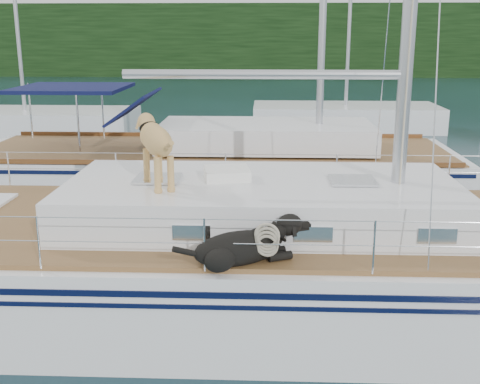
{
  "coord_description": "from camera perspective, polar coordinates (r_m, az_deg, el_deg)",
  "views": [
    {
      "loc": [
        0.83,
        -7.79,
        3.74
      ],
      "look_at": [
        0.5,
        0.2,
        1.6
      ],
      "focal_mm": 45.0,
      "sensor_mm": 36.0,
      "label": 1
    }
  ],
  "objects": [
    {
      "name": "neighbor_sailboat",
      "position": [
        13.96,
        -2.04,
        2.09
      ],
      "size": [
        11.0,
        3.5,
        13.3
      ],
      "color": "white",
      "rests_on": "ground"
    },
    {
      "name": "bg_boat_center",
      "position": [
        24.22,
        9.94,
        6.96
      ],
      "size": [
        7.2,
        3.0,
        11.65
      ],
      "color": "white",
      "rests_on": "ground"
    },
    {
      "name": "bg_boat_west",
      "position": [
        23.74,
        -19.61,
        6.14
      ],
      "size": [
        8.0,
        3.0,
        11.65
      ],
      "color": "white",
      "rests_on": "ground"
    },
    {
      "name": "ground",
      "position": [
        8.68,
        -3.41,
        -10.57
      ],
      "size": [
        120.0,
        120.0,
        0.0
      ],
      "primitive_type": "plane",
      "color": "black",
      "rests_on": "ground"
    },
    {
      "name": "tree_line",
      "position": [
        52.8,
        1.51,
        14.18
      ],
      "size": [
        90.0,
        3.0,
        6.0
      ],
      "primitive_type": "cube",
      "color": "black",
      "rests_on": "ground"
    },
    {
      "name": "main_sailboat",
      "position": [
        8.4,
        -2.88,
        -6.44
      ],
      "size": [
        12.0,
        3.95,
        14.01
      ],
      "color": "white",
      "rests_on": "ground"
    },
    {
      "name": "shore_bank",
      "position": [
        54.09,
        1.51,
        11.65
      ],
      "size": [
        92.0,
        1.0,
        1.2
      ],
      "primitive_type": "cube",
      "color": "#595147",
      "rests_on": "ground"
    }
  ]
}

